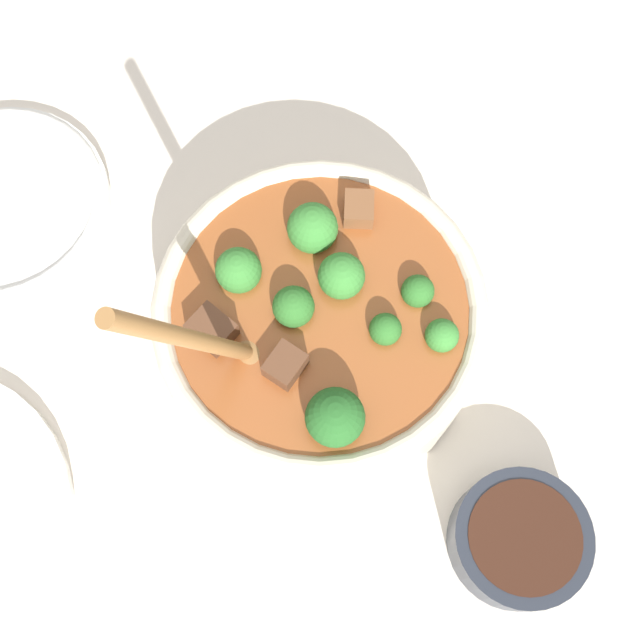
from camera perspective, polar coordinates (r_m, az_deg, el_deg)
ground_plane at (r=0.68m, az=0.00°, el=-1.67°), size 4.00×4.00×0.00m
stew_bowl at (r=0.63m, az=-0.03°, el=-0.18°), size 0.25×0.26×0.27m
condiment_bowl at (r=0.64m, az=13.99°, el=-14.88°), size 0.10×0.10×0.04m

